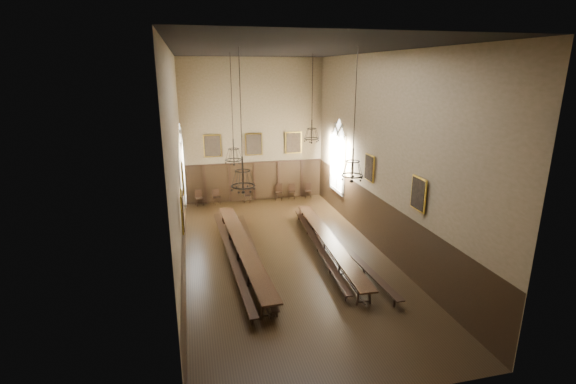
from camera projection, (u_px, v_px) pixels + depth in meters
name	position (u px, v px, depth m)	size (l,w,h in m)	color
floor	(286.00, 256.00, 19.20)	(9.00, 18.00, 0.02)	black
ceiling	(286.00, 50.00, 16.66)	(9.00, 18.00, 0.02)	black
wall_back	(253.00, 131.00, 26.33)	(9.00, 0.02, 9.00)	#7E684D
wall_front	(376.00, 240.00, 9.52)	(9.00, 0.02, 9.00)	#7E684D
wall_left	(178.00, 166.00, 16.92)	(0.02, 18.00, 9.00)	#7E684D
wall_right	(382.00, 155.00, 18.94)	(0.02, 18.00, 9.00)	#7E684D
wainscot_panelling	(286.00, 231.00, 18.84)	(9.00, 18.00, 2.50)	black
table_left	(243.00, 252.00, 18.62)	(1.30, 10.50, 0.82)	black
table_right	(329.00, 246.00, 19.28)	(1.07, 9.85, 0.77)	black
bench_left_outer	(231.00, 256.00, 18.49)	(0.76, 10.69, 0.48)	black
bench_left_inner	(254.00, 255.00, 18.63)	(0.36, 9.90, 0.45)	black
bench_right_inner	(317.00, 246.00, 19.56)	(0.89, 9.62, 0.43)	black
bench_right_outer	(341.00, 246.00, 19.54)	(0.80, 10.74, 0.48)	black
chair_0	(199.00, 201.00, 26.30)	(0.53, 0.53, 0.99)	black
chair_1	(217.00, 200.00, 26.50)	(0.53, 0.53, 0.99)	black
chair_3	(247.00, 198.00, 26.90)	(0.49, 0.49, 0.89)	black
chair_5	(279.00, 195.00, 27.42)	(0.58, 0.58, 1.04)	black
chair_6	(292.00, 194.00, 27.67)	(0.54, 0.54, 0.99)	black
chair_7	(308.00, 193.00, 27.91)	(0.50, 0.50, 0.98)	black
chandelier_back_left	(234.00, 153.00, 19.95)	(0.83, 0.83, 5.07)	black
chandelier_back_right	(312.00, 133.00, 20.98)	(0.78, 0.78, 4.24)	black
chandelier_front_left	(243.00, 178.00, 15.55)	(0.91, 0.91, 5.11)	black
chandelier_front_right	(352.00, 167.00, 15.82)	(0.85, 0.85, 4.79)	black
portrait_back_0	(212.00, 146.00, 25.86)	(1.10, 0.12, 1.40)	gold
portrait_back_1	(254.00, 144.00, 26.44)	(1.10, 0.12, 1.40)	gold
portrait_back_2	(293.00, 143.00, 27.02)	(1.10, 0.12, 1.40)	gold
portrait_left_0	(182.00, 178.00, 18.10)	(0.12, 1.00, 1.30)	gold
portrait_left_1	(182.00, 211.00, 13.91)	(0.12, 1.00, 1.30)	gold
portrait_right_0	(369.00, 168.00, 20.07)	(0.12, 1.00, 1.30)	gold
portrait_right_1	(418.00, 194.00, 15.87)	(0.12, 1.00, 1.30)	gold
window_right	(338.00, 156.00, 24.36)	(0.20, 2.20, 4.60)	white
window_left	(182.00, 164.00, 22.38)	(0.20, 2.20, 4.60)	white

